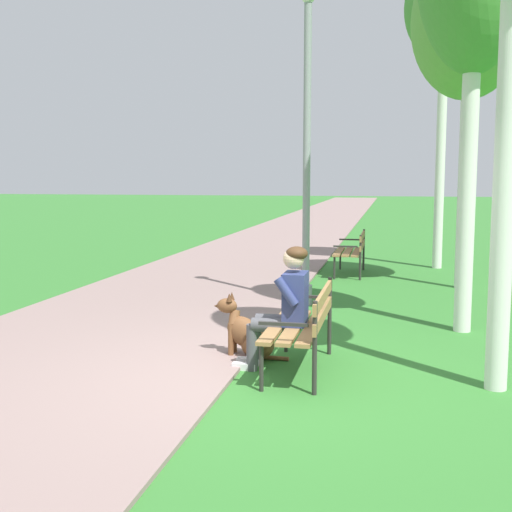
% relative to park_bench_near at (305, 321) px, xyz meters
% --- Properties ---
extents(ground_plane, '(120.00, 120.00, 0.00)m').
position_rel_park_bench_near_xyz_m(ground_plane, '(-0.32, -0.43, -0.51)').
color(ground_plane, '#33752D').
extents(paved_path, '(3.77, 60.00, 0.04)m').
position_rel_park_bench_near_xyz_m(paved_path, '(-2.51, 23.57, -0.49)').
color(paved_path, gray).
rests_on(paved_path, ground).
extents(park_bench_near, '(0.55, 1.50, 0.85)m').
position_rel_park_bench_near_xyz_m(park_bench_near, '(0.00, 0.00, 0.00)').
color(park_bench_near, olive).
rests_on(park_bench_near, ground).
extents(park_bench_mid, '(0.55, 1.50, 0.85)m').
position_rel_park_bench_near_xyz_m(park_bench_mid, '(0.07, 6.67, 0.00)').
color(park_bench_mid, olive).
rests_on(park_bench_mid, ground).
extents(person_seated_on_near_bench, '(0.74, 0.49, 1.25)m').
position_rel_park_bench_near_xyz_m(person_seated_on_near_bench, '(-0.21, 0.02, 0.17)').
color(person_seated_on_near_bench, '#4C4C51').
rests_on(person_seated_on_near_bench, ground).
extents(dog_brown, '(0.83, 0.30, 0.71)m').
position_rel_park_bench_near_xyz_m(dog_brown, '(-0.65, 0.35, -0.25)').
color(dog_brown, brown).
rests_on(dog_brown, ground).
extents(lamp_post_near, '(0.24, 0.24, 4.72)m').
position_rel_park_bench_near_xyz_m(lamp_post_near, '(-0.44, 3.43, 1.93)').
color(lamp_post_near, gray).
rests_on(lamp_post_near, ground).
extents(birch_tree_third, '(1.90, 2.05, 5.80)m').
position_rel_park_bench_near_xyz_m(birch_tree_third, '(1.98, 5.49, 3.97)').
color(birch_tree_third, silver).
rests_on(birch_tree_third, ground).
extents(birch_tree_fourth, '(1.65, 1.72, 6.41)m').
position_rel_park_bench_near_xyz_m(birch_tree_fourth, '(1.76, 7.98, 4.75)').
color(birch_tree_fourth, silver).
rests_on(birch_tree_fourth, ground).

